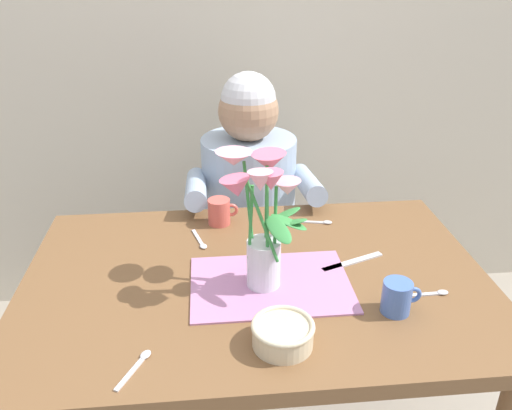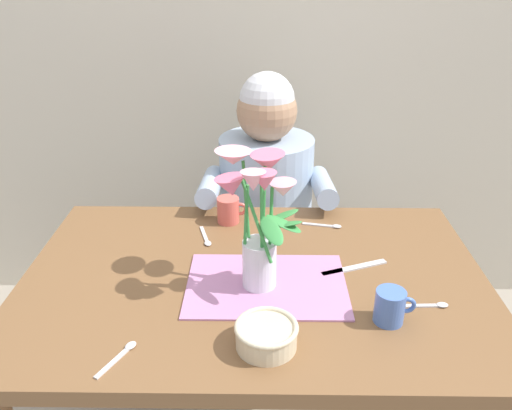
{
  "view_description": "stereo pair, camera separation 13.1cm",
  "coord_description": "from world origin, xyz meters",
  "px_view_note": "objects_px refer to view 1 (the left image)",
  "views": [
    {
      "loc": [
        -0.11,
        -1.12,
        1.5
      ],
      "look_at": [
        0.0,
        0.05,
        0.92
      ],
      "focal_mm": 36.57,
      "sensor_mm": 36.0,
      "label": 1
    },
    {
      "loc": [
        0.02,
        -1.13,
        1.5
      ],
      "look_at": [
        0.0,
        0.05,
        0.92
      ],
      "focal_mm": 36.57,
      "sensor_mm": 36.0,
      "label": 2
    }
  ],
  "objects_px": {
    "ceramic_bowl": "(283,333)",
    "dinner_knife": "(352,262)",
    "flower_vase": "(261,212)",
    "ceramic_mug": "(220,212)",
    "seated_person": "(249,224)",
    "coffee_cup": "(397,297)"
  },
  "relations": [
    {
      "from": "ceramic_bowl",
      "to": "dinner_knife",
      "type": "height_order",
      "value": "ceramic_bowl"
    },
    {
      "from": "ceramic_bowl",
      "to": "dinner_knife",
      "type": "xyz_separation_m",
      "value": [
        0.23,
        0.3,
        -0.03
      ]
    },
    {
      "from": "flower_vase",
      "to": "ceramic_mug",
      "type": "distance_m",
      "value": 0.38
    },
    {
      "from": "seated_person",
      "to": "flower_vase",
      "type": "xyz_separation_m",
      "value": [
        -0.03,
        -0.65,
        0.38
      ]
    },
    {
      "from": "flower_vase",
      "to": "dinner_knife",
      "type": "distance_m",
      "value": 0.33
    },
    {
      "from": "ceramic_bowl",
      "to": "seated_person",
      "type": "bearing_deg",
      "value": 89.77
    },
    {
      "from": "seated_person",
      "to": "coffee_cup",
      "type": "bearing_deg",
      "value": -69.35
    },
    {
      "from": "coffee_cup",
      "to": "dinner_knife",
      "type": "bearing_deg",
      "value": 101.67
    },
    {
      "from": "flower_vase",
      "to": "dinner_knife",
      "type": "relative_size",
      "value": 1.74
    },
    {
      "from": "dinner_knife",
      "to": "coffee_cup",
      "type": "height_order",
      "value": "coffee_cup"
    },
    {
      "from": "seated_person",
      "to": "dinner_knife",
      "type": "bearing_deg",
      "value": -66.72
    },
    {
      "from": "ceramic_bowl",
      "to": "coffee_cup",
      "type": "xyz_separation_m",
      "value": [
        0.28,
        0.09,
        0.01
      ]
    },
    {
      "from": "seated_person",
      "to": "dinner_knife",
      "type": "xyz_separation_m",
      "value": [
        0.23,
        -0.58,
        0.18
      ]
    },
    {
      "from": "coffee_cup",
      "to": "ceramic_bowl",
      "type": "bearing_deg",
      "value": -162.58
    },
    {
      "from": "flower_vase",
      "to": "coffee_cup",
      "type": "height_order",
      "value": "flower_vase"
    },
    {
      "from": "flower_vase",
      "to": "coffee_cup",
      "type": "bearing_deg",
      "value": -25.61
    },
    {
      "from": "ceramic_bowl",
      "to": "dinner_knife",
      "type": "bearing_deg",
      "value": 52.31
    },
    {
      "from": "ceramic_mug",
      "to": "seated_person",
      "type": "bearing_deg",
      "value": 69.79
    },
    {
      "from": "ceramic_bowl",
      "to": "flower_vase",
      "type": "bearing_deg",
      "value": 95.69
    },
    {
      "from": "ceramic_bowl",
      "to": "coffee_cup",
      "type": "height_order",
      "value": "coffee_cup"
    },
    {
      "from": "ceramic_bowl",
      "to": "ceramic_mug",
      "type": "xyz_separation_m",
      "value": [
        -0.11,
        0.56,
        0.01
      ]
    },
    {
      "from": "coffee_cup",
      "to": "flower_vase",
      "type": "bearing_deg",
      "value": 154.39
    }
  ]
}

